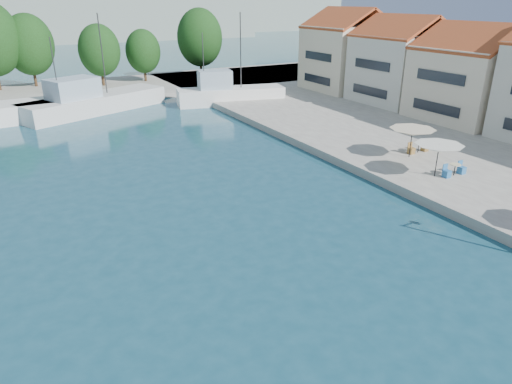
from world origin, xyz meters
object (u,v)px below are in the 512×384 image
trawler_03 (92,102)px  umbrella_cream (412,132)px  trawler_04 (228,94)px  umbrella_white (439,148)px

trawler_03 → umbrella_cream: bearing=-82.6°
trawler_03 → umbrella_cream: size_ratio=4.97×
trawler_03 → trawler_04: 14.74m
trawler_04 → umbrella_cream: size_ratio=3.88×
trawler_04 → trawler_03: bearing=-178.4°
trawler_04 → umbrella_white: size_ratio=4.12×
trawler_03 → umbrella_white: trawler_03 is taller
umbrella_white → umbrella_cream: bearing=67.6°
trawler_04 → umbrella_cream: 25.38m
umbrella_cream → umbrella_white: bearing=-112.4°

